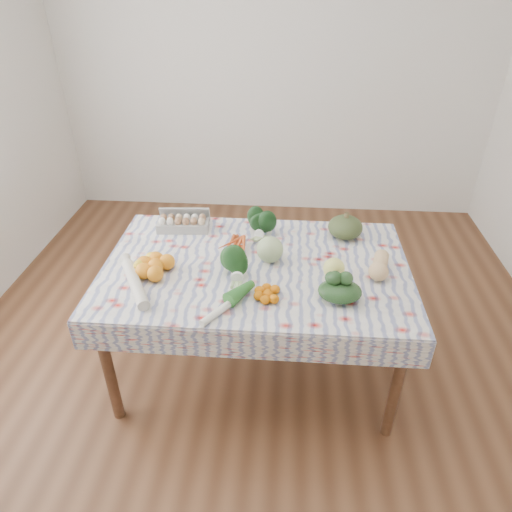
% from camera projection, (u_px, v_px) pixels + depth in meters
% --- Properties ---
extents(ground, '(4.50, 4.50, 0.00)m').
position_uv_depth(ground, '(256.00, 364.00, 2.90)').
color(ground, '#56321D').
rests_on(ground, ground).
extents(wall_back, '(4.00, 0.04, 2.80)m').
position_uv_depth(wall_back, '(275.00, 64.00, 4.03)').
color(wall_back, white).
rests_on(wall_back, ground).
extents(dining_table, '(1.60, 1.00, 0.75)m').
position_uv_depth(dining_table, '(256.00, 277.00, 2.53)').
color(dining_table, brown).
rests_on(dining_table, ground).
extents(tablecloth, '(1.66, 1.06, 0.01)m').
position_uv_depth(tablecloth, '(256.00, 266.00, 2.49)').
color(tablecloth, silver).
rests_on(tablecloth, dining_table).
extents(egg_carton, '(0.32, 0.15, 0.08)m').
position_uv_depth(egg_carton, '(183.00, 224.00, 2.79)').
color(egg_carton, '#A4A39F').
rests_on(egg_carton, tablecloth).
extents(carrot_bunch, '(0.24, 0.23, 0.04)m').
position_uv_depth(carrot_bunch, '(238.00, 248.00, 2.60)').
color(carrot_bunch, '#CA501F').
rests_on(carrot_bunch, tablecloth).
extents(kale_bunch, '(0.19, 0.18, 0.13)m').
position_uv_depth(kale_bunch, '(262.00, 226.00, 2.71)').
color(kale_bunch, '#153716').
rests_on(kale_bunch, tablecloth).
extents(kabocha_squash, '(0.22, 0.22, 0.13)m').
position_uv_depth(kabocha_squash, '(345.00, 227.00, 2.70)').
color(kabocha_squash, '#3F4F28').
rests_on(kabocha_squash, tablecloth).
extents(cabbage, '(0.16, 0.16, 0.15)m').
position_uv_depth(cabbage, '(270.00, 249.00, 2.48)').
color(cabbage, '#A7C182').
rests_on(cabbage, tablecloth).
extents(butternut_squash, '(0.16, 0.24, 0.10)m').
position_uv_depth(butternut_squash, '(380.00, 265.00, 2.40)').
color(butternut_squash, '#DEB176').
rests_on(butternut_squash, tablecloth).
extents(orange_cluster, '(0.34, 0.34, 0.09)m').
position_uv_depth(orange_cluster, '(155.00, 266.00, 2.39)').
color(orange_cluster, orange).
rests_on(orange_cluster, tablecloth).
extents(broccoli, '(0.17, 0.17, 0.12)m').
position_uv_depth(broccoli, '(238.00, 269.00, 2.35)').
color(broccoli, '#1C491B').
rests_on(broccoli, tablecloth).
extents(mandarin_cluster, '(0.17, 0.17, 0.05)m').
position_uv_depth(mandarin_cluster, '(268.00, 293.00, 2.23)').
color(mandarin_cluster, '#D76C05').
rests_on(mandarin_cluster, tablecloth).
extents(grapefruit, '(0.14, 0.14, 0.11)m').
position_uv_depth(grapefruit, '(334.00, 268.00, 2.36)').
color(grapefruit, '#E9EB6F').
rests_on(grapefruit, tablecloth).
extents(spinach_bag, '(0.26, 0.23, 0.09)m').
position_uv_depth(spinach_bag, '(340.00, 291.00, 2.21)').
color(spinach_bag, '#193316').
rests_on(spinach_bag, tablecloth).
extents(daikon, '(0.25, 0.40, 0.06)m').
position_uv_depth(daikon, '(135.00, 283.00, 2.29)').
color(daikon, silver).
rests_on(daikon, tablecloth).
extents(leek, '(0.23, 0.31, 0.04)m').
position_uv_depth(leek, '(227.00, 305.00, 2.17)').
color(leek, white).
rests_on(leek, tablecloth).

